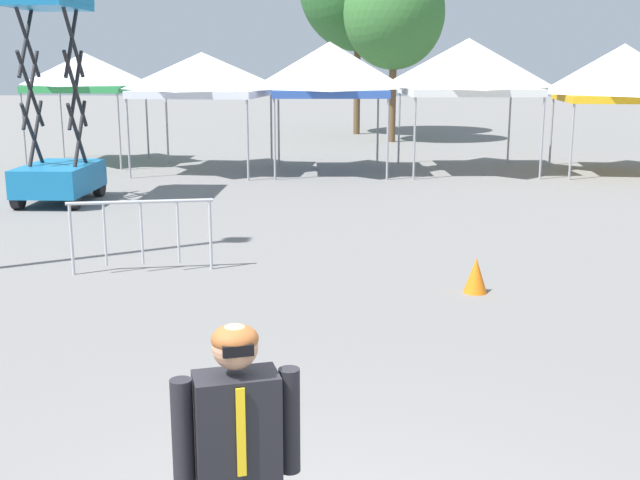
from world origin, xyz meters
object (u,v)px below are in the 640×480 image
canopy_tent_behind_right (202,75)px  person_foreground (238,464)px  canopy_tent_center (468,67)px  crowd_barrier_by_lift (141,222)px  canopy_tent_behind_center (85,72)px  scissor_lift (57,139)px  tree_behind_tents_right (394,13)px  canopy_tent_behind_left (623,73)px  canopy_tent_left_of_center (330,69)px  traffic_cone_lot_center (476,275)px

canopy_tent_behind_right → person_foreground: size_ratio=2.05×
canopy_tent_center → crowd_barrier_by_lift: size_ratio=1.83×
canopy_tent_behind_center → canopy_tent_behind_right: (3.85, -1.55, -0.04)m
crowd_barrier_by_lift → scissor_lift: bearing=120.9°
canopy_tent_behind_right → tree_behind_tents_right: size_ratio=0.52×
person_foreground → tree_behind_tents_right: 27.59m
canopy_tent_behind_right → person_foreground: 18.92m
scissor_lift → canopy_tent_behind_center: bearing=103.7°
scissor_lift → crowd_barrier_by_lift: bearing=-59.1°
canopy_tent_behind_center → canopy_tent_center: bearing=-5.4°
canopy_tent_behind_left → scissor_lift: bearing=-158.1°
canopy_tent_left_of_center → traffic_cone_lot_center: bearing=-78.2°
canopy_tent_behind_center → crowd_barrier_by_lift: canopy_tent_behind_center is taller
scissor_lift → crowd_barrier_by_lift: (3.44, -5.74, -0.65)m
canopy_tent_behind_right → scissor_lift: (-2.19, -5.24, -1.30)m
scissor_lift → person_foreground: (6.03, -13.22, -0.37)m
canopy_tent_behind_center → traffic_cone_lot_center: (9.84, -13.35, -2.50)m
canopy_tent_behind_left → traffic_cone_lot_center: canopy_tent_behind_left is taller
canopy_tent_behind_right → traffic_cone_lot_center: size_ratio=7.58×
traffic_cone_lot_center → canopy_tent_center: bearing=83.6°
canopy_tent_behind_center → canopy_tent_behind_right: canopy_tent_behind_center is taller
canopy_tent_behind_right → canopy_tent_behind_left: bearing=1.4°
canopy_tent_behind_center → canopy_tent_left_of_center: canopy_tent_left_of_center is taller
canopy_tent_center → person_foreground: bearing=-100.6°
canopy_tent_behind_left → canopy_tent_center: bearing=177.3°
canopy_tent_left_of_center → tree_behind_tents_right: bearing=76.9°
canopy_tent_behind_center → canopy_tent_left_of_center: 7.56m
canopy_tent_left_of_center → traffic_cone_lot_center: (2.45, -11.76, -2.60)m
canopy_tent_left_of_center → traffic_cone_lot_center: size_ratio=7.45×
canopy_tent_behind_center → canopy_tent_center: size_ratio=0.87×
canopy_tent_behind_center → person_foreground: 21.50m
canopy_tent_behind_right → person_foreground: canopy_tent_behind_right is taller
canopy_tent_behind_left → person_foreground: bearing=-112.4°
canopy_tent_behind_right → tree_behind_tents_right: (5.60, 8.81, 2.14)m
scissor_lift → person_foreground: scissor_lift is taller
canopy_tent_behind_left → person_foreground: size_ratio=1.98×
person_foreground → canopy_tent_behind_center: bearing=111.0°
canopy_tent_left_of_center → scissor_lift: (-5.74, -5.20, -1.44)m
person_foreground → canopy_tent_behind_right: bearing=101.8°
canopy_tent_left_of_center → person_foreground: (0.30, -18.41, -1.81)m
scissor_lift → canopy_tent_left_of_center: bearing=42.2°
scissor_lift → canopy_tent_behind_left: bearing=21.9°
person_foreground → tree_behind_tents_right: size_ratio=0.26×
tree_behind_tents_right → canopy_tent_behind_right: bearing=-122.4°
canopy_tent_behind_right → canopy_tent_behind_left: (11.55, 0.29, 0.06)m
canopy_tent_center → canopy_tent_behind_left: (4.18, -0.19, -0.16)m
canopy_tent_center → canopy_tent_behind_left: size_ratio=1.07×
crowd_barrier_by_lift → traffic_cone_lot_center: (4.75, -0.83, -0.51)m
canopy_tent_behind_center → canopy_tent_center: canopy_tent_center is taller
canopy_tent_center → scissor_lift: 11.25m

